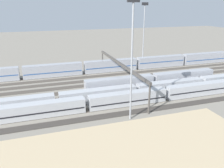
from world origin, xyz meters
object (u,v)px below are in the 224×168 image
object	(u,v)px
train_on_track_6	(132,91)
light_mast_1	(132,47)
train_on_track_0	(111,66)
light_mast_0	(144,27)
train_on_track_5	(153,81)
train_on_track_7	(159,94)
signal_gantry	(120,65)

from	to	relation	value
train_on_track_6	light_mast_1	bearing A→B (deg)	65.45
train_on_track_0	light_mast_0	bearing A→B (deg)	-171.49
train_on_track_5	train_on_track_6	distance (m)	11.04
light_mast_0	train_on_track_7	bearing A→B (deg)	71.80
train_on_track_7	light_mast_0	size ratio (longest dim) A/B	3.19
train_on_track_5	train_on_track_7	xyz separation A→B (m)	(3.24, 10.00, -0.56)
train_on_track_0	train_on_track_7	xyz separation A→B (m)	(-3.85, 35.00, -0.53)
train_on_track_5	light_mast_0	size ratio (longest dim) A/B	1.66
train_on_track_7	light_mast_1	size ratio (longest dim) A/B	3.12
train_on_track_0	light_mast_1	bearing A→B (deg)	78.51
light_mast_0	light_mast_1	bearing A→B (deg)	61.36
train_on_track_6	signal_gantry	xyz separation A→B (m)	(0.33, -10.00, 5.73)
train_on_track_0	train_on_track_7	bearing A→B (deg)	96.28
train_on_track_0	light_mast_0	xyz separation A→B (m)	(-16.16, -2.42, 15.39)
train_on_track_5	train_on_track_7	world-z (taller)	train_on_track_5
train_on_track_0	light_mast_0	world-z (taller)	light_mast_0
train_on_track_5	light_mast_0	xyz separation A→B (m)	(-9.07, -27.42, 15.37)
train_on_track_6	light_mast_0	bearing A→B (deg)	-120.23
train_on_track_0	signal_gantry	size ratio (longest dim) A/B	2.66
light_mast_1	signal_gantry	distance (m)	26.18
train_on_track_7	train_on_track_0	bearing A→B (deg)	-83.72
train_on_track_5	light_mast_1	xyz separation A→B (m)	(15.88, 18.27, 15.71)
train_on_track_0	light_mast_1	distance (m)	46.87
train_on_track_0	train_on_track_6	world-z (taller)	train_on_track_0
light_mast_1	train_on_track_7	bearing A→B (deg)	-146.83
train_on_track_0	light_mast_0	size ratio (longest dim) A/B	4.22
train_on_track_5	light_mast_0	bearing A→B (deg)	-108.30
train_on_track_0	train_on_track_7	size ratio (longest dim) A/B	1.32
train_on_track_6	signal_gantry	bearing A→B (deg)	-88.09
light_mast_1	light_mast_0	bearing A→B (deg)	-118.64
train_on_track_7	signal_gantry	xyz separation A→B (m)	(6.92, -15.00, 5.73)
train_on_track_0	light_mast_1	xyz separation A→B (m)	(8.79, 43.27, 15.74)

